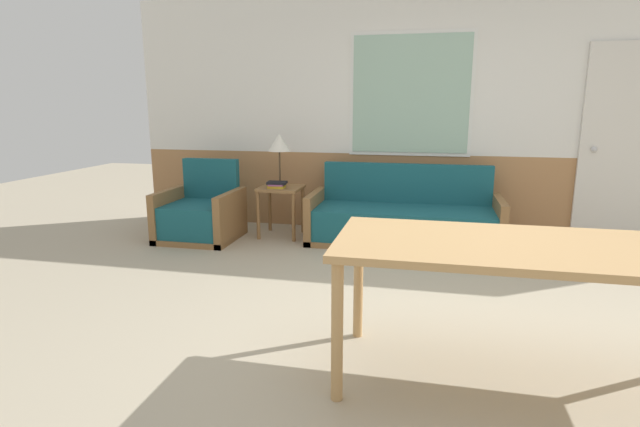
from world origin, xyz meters
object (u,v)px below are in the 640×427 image
Objects in this scene: armchair at (201,216)px; table_lamp at (279,144)px; side_table at (281,197)px; dining_table at (535,258)px; couch at (403,221)px.

armchair is 1.46× the size of table_lamp.
side_table is at bearing -68.32° from table_lamp.
dining_table is (3.01, -2.37, 0.45)m from armchair.
armchair is at bearing -154.18° from table_lamp.
dining_table reaches higher than side_table.
armchair reaches higher than side_table.
table_lamp reaches higher than dining_table.
couch is at bearing -4.62° from armchair.
couch is 1.62m from table_lamp.
couch is 3.57× the size of side_table.
couch is 2.83m from dining_table.
dining_table is (2.21, -2.76, -0.33)m from table_lamp.
dining_table is at bearing -51.37° from table_lamp.
dining_table is (0.80, -2.68, 0.46)m from couch.
table_lamp is (0.80, 0.39, 0.78)m from armchair.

